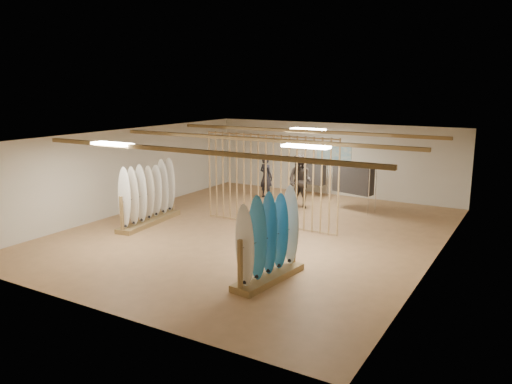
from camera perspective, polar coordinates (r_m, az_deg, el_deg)
The scene contains 16 objects.
floor at distance 14.64m, azimuth 0.00°, elevation -4.60°, with size 12.00×12.00×0.00m, color tan.
ceiling at distance 14.10m, azimuth 0.00°, elevation 6.37°, with size 12.00×12.00×0.00m, color gray.
wall_back at distance 19.64m, azimuth 8.90°, elevation 3.73°, with size 12.00×12.00×0.00m, color silver.
wall_front at distance 9.76m, azimuth -18.18°, elevation -5.21°, with size 12.00×12.00×0.00m, color silver.
wall_left at distance 17.33m, azimuth -14.42°, elevation 2.39°, with size 12.00×12.00×0.00m, color silver.
wall_right at distance 12.60m, azimuth 20.04°, elevation -1.51°, with size 12.00×12.00×0.00m, color silver.
ceiling_slats at distance 14.10m, azimuth 0.00°, elevation 6.05°, with size 9.50×6.12×0.10m, color olive.
light_panels at distance 14.10m, azimuth 0.00°, elevation 6.13°, with size 1.20×0.35×0.06m, color white.
bamboo_partition at distance 14.99m, azimuth 1.55°, elevation 1.30°, with size 4.45×0.05×2.78m.
poster at distance 19.60m, azimuth 8.90°, elevation 4.30°, with size 1.40×0.03×0.90m, color #378FC3.
rack_left at distance 15.72m, azimuth -12.15°, elevation -1.26°, with size 0.82×2.73×1.88m.
rack_right at distance 10.91m, azimuth 1.47°, elevation -6.80°, with size 0.79×2.12×1.97m.
clothing_rack_a at distance 19.30m, azimuth 6.33°, elevation 2.07°, with size 1.23×0.54×1.34m.
clothing_rack_b at distance 17.26m, azimuth 11.03°, elevation 1.43°, with size 1.51×0.74×1.66m.
shopper_a at distance 18.90m, azimuth 1.16°, elevation 2.06°, with size 0.67×0.45×1.83m, color black.
shopper_b at distance 17.37m, azimuth 5.06°, elevation 1.63°, with size 1.03×0.80×2.13m, color #302925.
Camera 1 is at (7.09, -12.10, 4.20)m, focal length 35.00 mm.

